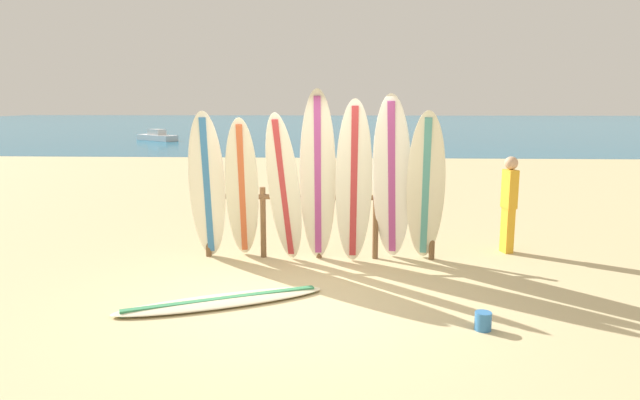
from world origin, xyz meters
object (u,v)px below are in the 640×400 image
Objects in this scene: surfboard_leaning_left at (242,191)px; surfboard_leaning_far_right at (426,189)px; surfboard_leaning_far_left at (207,187)px; surfboard_rack at (319,214)px; surfboard_leaning_center at (318,178)px; surfboard_leaning_right at (392,181)px; surfboard_leaning_center_left at (284,190)px; sand_bucket at (483,321)px; surfboard_leaning_center_right at (354,184)px; small_boat_offshore at (157,136)px; beachgoer_standing at (509,200)px; surfboard_lying_on_sand at (222,301)px.

surfboard_leaning_far_right reaches higher than surfboard_leaning_left.
surfboard_leaning_left is at bearing -6.58° from surfboard_leaning_far_left.
surfboard_rack is 1.38× the size of surfboard_leaning_center.
surfboard_leaning_right is (2.23, 0.05, 0.16)m from surfboard_leaning_left.
surfboard_leaning_center_left is 11.50× the size of sand_bucket.
surfboard_rack is 1.76m from surfboard_leaning_far_left.
surfboard_leaning_center_right is 1.06× the size of surfboard_leaning_far_right.
small_boat_offshore is at bearing 113.65° from surfboard_rack.
surfboard_leaning_center_right reaches higher than surfboard_leaning_far_left.
beachgoer_standing is at bearing 9.23° from surfboard_leaning_far_left.
beachgoer_standing is (4.72, 0.77, -0.29)m from surfboard_leaning_far_left.
surfboard_leaning_far_left is 4.79m from beachgoer_standing.
surfboard_leaning_left is at bearing -168.77° from beachgoer_standing.
surfboard_leaning_center_right is (2.21, -0.10, 0.08)m from surfboard_leaning_far_left.
surfboard_leaning_far_right reaches higher than surfboard_rack.
surfboard_rack is 1.46× the size of surfboard_leaning_center_right.
surfboard_leaning_right is at bearing -0.29° from surfboard_leaning_center.
surfboard_leaning_far_left is 0.88× the size of surfboard_leaning_center.
beachgoer_standing is at bearing 70.60° from sand_bucket.
surfboard_rack reaches higher than small_boat_offshore.
surfboard_leaning_far_left is 0.99× the size of surfboard_leaning_far_right.
beachgoer_standing is at bearing -60.71° from small_boat_offshore.
beachgoer_standing is at bearing 30.98° from surfboard_leaning_far_right.
surfboard_leaning_center_left is 1.46× the size of beachgoer_standing.
surfboard_lying_on_sand is (-2.65, -1.69, -1.13)m from surfboard_leaning_far_right.
surfboard_leaning_far_right reaches higher than beachgoer_standing.
surfboard_leaning_left reaches higher than surfboard_rack.
surfboard_rack is 1.55× the size of surfboard_leaning_far_right.
surfboard_leaning_far_left reaches higher than sand_bucket.
surfboard_lying_on_sand is at bearing -117.14° from surfboard_rack.
beachgoer_standing is at bearing 31.98° from surfboard_lying_on_sand.
surfboard_leaning_center_left is 0.93× the size of surfboard_leaning_center_right.
small_boat_offshore is at bearing 111.34° from surfboard_leaning_left.
small_boat_offshore is (-10.64, 27.24, -0.86)m from surfboard_leaning_left.
surfboard_leaning_center is at bearing 59.20° from surfboard_lying_on_sand.
surfboard_leaning_center_right reaches higher than small_boat_offshore.
surfboard_lying_on_sand is (-1.08, -2.10, -0.66)m from surfboard_rack.
surfboard_rack is 3.08m from beachgoer_standing.
surfboard_leaning_center is 1.59m from surfboard_leaning_far_right.
surfboard_leaning_right reaches higher than surfboard_rack.
small_boat_offshore is 15.58× the size of sand_bucket.
surfboard_leaning_center is (1.13, 0.06, 0.20)m from surfboard_leaning_left.
surfboard_rack is 0.68m from surfboard_leaning_center.
surfboard_leaning_right reaches higher than surfboard_leaning_left.
beachgoer_standing is (2.51, 0.87, -0.38)m from surfboard_leaning_center_right.
sand_bucket is at bearing -82.01° from surfboard_leaning_far_right.
surfboard_leaning_center_right is 2.68m from beachgoer_standing.
surfboard_leaning_center reaches higher than beachgoer_standing.
surfboard_leaning_far_right is (1.58, -0.41, 0.47)m from surfboard_rack.
surfboard_rack is 29.35m from small_boat_offshore.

